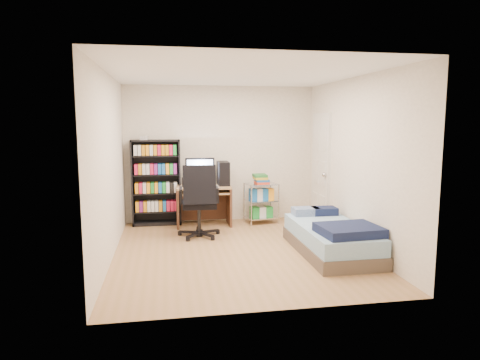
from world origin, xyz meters
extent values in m
cube|color=#A67B53|center=(0.00, 0.00, -0.02)|extent=(3.50, 4.00, 0.04)
cube|color=white|center=(0.00, 0.00, 2.52)|extent=(3.50, 4.00, 0.04)
cube|color=white|center=(0.00, 2.02, 1.25)|extent=(3.50, 0.04, 2.50)
cube|color=white|center=(0.00, -2.02, 1.25)|extent=(3.50, 0.04, 2.50)
cube|color=white|center=(-1.77, 0.00, 1.25)|extent=(0.04, 4.00, 2.50)
cube|color=white|center=(1.77, 0.00, 1.25)|extent=(0.04, 4.00, 2.50)
cube|color=black|center=(-1.18, 1.84, 0.77)|extent=(0.86, 0.29, 1.53)
cube|color=black|center=(-1.18, 1.84, 0.24)|extent=(0.80, 0.27, 0.02)
cube|color=#D81C49|center=(-1.18, 1.83, 0.35)|extent=(0.75, 0.23, 0.18)
cube|color=black|center=(-1.18, 1.84, 0.57)|extent=(0.80, 0.27, 0.02)
cube|color=blue|center=(-1.18, 1.83, 0.68)|extent=(0.75, 0.23, 0.18)
cube|color=black|center=(-1.18, 1.84, 0.91)|extent=(0.80, 0.27, 0.02)
cube|color=orange|center=(-1.18, 1.83, 1.02)|extent=(0.75, 0.23, 0.18)
cube|color=black|center=(-1.18, 1.84, 1.24)|extent=(0.80, 0.27, 0.02)
cube|color=green|center=(-1.18, 1.83, 1.35)|extent=(0.75, 0.23, 0.18)
cube|color=silver|center=(-1.37, 1.84, 1.56)|extent=(0.13, 0.12, 0.06)
cube|color=#A38254|center=(-0.36, 1.62, 0.70)|extent=(0.96, 0.53, 0.04)
cube|color=#31221B|center=(-0.82, 1.62, 0.34)|extent=(0.04, 0.53, 0.68)
cube|color=#31221B|center=(0.10, 1.62, 0.34)|extent=(0.04, 0.53, 0.68)
cube|color=#31221B|center=(-0.36, 1.87, 0.36)|extent=(0.92, 0.03, 0.62)
cube|color=#A38254|center=(-0.36, 1.55, 0.60)|extent=(0.86, 0.43, 0.02)
cube|color=black|center=(-0.36, 1.53, 0.63)|extent=(0.42, 0.14, 0.02)
cube|color=black|center=(-0.41, 1.73, 1.04)|extent=(0.52, 0.05, 0.35)
cube|color=#CCE2FF|center=(-0.41, 1.70, 1.04)|extent=(0.46, 0.01, 0.29)
cube|color=black|center=(0.01, 1.67, 0.93)|extent=(0.19, 0.40, 0.42)
cube|color=black|center=(-0.69, 1.57, 0.80)|extent=(0.08, 0.08, 0.16)
cube|color=black|center=(-0.20, 1.53, 0.80)|extent=(0.08, 0.08, 0.16)
cylinder|color=black|center=(-0.49, 0.90, 0.30)|extent=(0.06, 0.06, 0.42)
cube|color=black|center=(-0.49, 0.90, 0.53)|extent=(0.54, 0.54, 0.09)
cube|color=black|center=(-0.50, 0.66, 0.88)|extent=(0.51, 0.17, 0.61)
cube|color=black|center=(-0.78, 0.91, 0.68)|extent=(0.05, 0.33, 0.24)
cube|color=black|center=(-0.21, 0.90, 0.68)|extent=(0.05, 0.33, 0.24)
cylinder|color=silver|center=(0.47, 1.41, 0.37)|extent=(0.03, 0.03, 0.73)
cylinder|color=silver|center=(1.00, 1.50, 0.37)|extent=(0.03, 0.03, 0.73)
cylinder|color=silver|center=(0.41, 1.78, 0.37)|extent=(0.03, 0.03, 0.73)
cylinder|color=silver|center=(0.94, 1.87, 0.37)|extent=(0.03, 0.03, 0.73)
cube|color=silver|center=(0.70, 1.64, 0.10)|extent=(0.59, 0.46, 0.02)
cube|color=silver|center=(0.70, 1.64, 0.42)|extent=(0.59, 0.46, 0.02)
cube|color=silver|center=(0.70, 1.64, 0.72)|extent=(0.59, 0.46, 0.02)
cube|color=red|center=(0.70, 1.64, 0.82)|extent=(0.28, 0.33, 0.17)
cube|color=brown|center=(1.28, -0.30, 0.09)|extent=(0.90, 1.80, 0.18)
cube|color=#8FBAD5|center=(1.28, -0.30, 0.29)|extent=(0.86, 1.76, 0.22)
cube|color=#131B3C|center=(1.32, -0.80, 0.45)|extent=(0.81, 0.68, 0.13)
cube|color=#8BA4C6|center=(1.15, 0.42, 0.45)|extent=(0.41, 0.27, 0.12)
cube|color=#131B3C|center=(1.44, 0.40, 0.45)|extent=(0.38, 0.27, 0.12)
cube|color=#472716|center=(1.28, -0.35, 0.40)|extent=(0.25, 0.20, 0.01)
cube|color=silver|center=(1.73, 1.35, 1.00)|extent=(0.05, 0.80, 2.00)
sphere|color=#BABABE|center=(1.67, 1.03, 0.95)|extent=(0.08, 0.08, 0.08)
camera|label=1|loc=(-0.99, -5.89, 1.85)|focal=32.00mm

